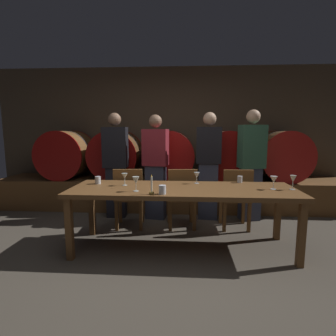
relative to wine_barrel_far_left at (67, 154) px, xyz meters
name	(u,v)px	position (x,y,z in m)	size (l,w,h in m)	color
ground_plane	(160,263)	(1.94, -2.11, -0.96)	(8.95, 8.95, 0.00)	#4C443A
back_wall	(172,136)	(1.94, 0.55, 0.34)	(6.89, 0.24, 2.60)	brown
barrel_shelf	(171,193)	(1.94, 0.00, -0.70)	(6.20, 0.90, 0.53)	brown
wine_barrel_far_left	(67,154)	(0.00, 0.00, 0.00)	(0.88, 0.78, 0.88)	brown
wine_barrel_left	(117,155)	(0.94, 0.00, 0.00)	(0.88, 0.78, 0.88)	#513319
wine_barrel_center	(170,155)	(1.92, 0.00, 0.00)	(0.88, 0.78, 0.88)	brown
wine_barrel_right	(226,155)	(2.92, 0.00, 0.00)	(0.88, 0.78, 0.88)	#513319
wine_barrel_far_right	(281,156)	(3.88, 0.00, 0.00)	(0.88, 0.78, 0.88)	#513319
dining_table	(183,193)	(2.17, -1.73, -0.28)	(2.61, 0.82, 0.75)	brown
chair_left	(129,195)	(1.40, -1.11, -0.47)	(0.43, 0.43, 0.88)	brown
chair_center	(182,195)	(2.15, -1.07, -0.47)	(0.44, 0.44, 0.88)	brown
chair_right	(236,196)	(2.92, -1.06, -0.47)	(0.41, 0.41, 0.88)	brown
guest_far_left	(116,165)	(1.08, -0.60, -0.10)	(0.39, 0.25, 1.68)	black
guest_center_left	(156,166)	(1.73, -0.64, -0.12)	(0.41, 0.30, 1.65)	#33384C
guest_center_right	(209,165)	(2.57, -0.60, -0.10)	(0.40, 0.28, 1.68)	#33384C
guest_far_right	(251,164)	(3.22, -0.62, -0.08)	(0.42, 0.31, 1.72)	#33384C
candle_center	(152,189)	(1.85, -2.06, -0.16)	(0.05, 0.05, 0.21)	olive
wine_glass_far_left	(125,176)	(1.46, -1.63, -0.11)	(0.07, 0.07, 0.15)	silver
wine_glass_left	(136,181)	(1.66, -1.93, -0.10)	(0.08, 0.08, 0.16)	silver
wine_glass_center	(197,176)	(2.34, -1.46, -0.12)	(0.07, 0.07, 0.14)	white
wine_glass_right	(274,180)	(3.20, -1.73, -0.11)	(0.08, 0.08, 0.15)	white
wine_glass_far_right	(293,179)	(3.41, -1.74, -0.10)	(0.07, 0.07, 0.16)	silver
cup_left	(98,180)	(1.11, -1.57, -0.17)	(0.07, 0.07, 0.09)	silver
cup_center	(162,190)	(1.96, -2.04, -0.17)	(0.08, 0.08, 0.10)	silver
cup_right	(240,179)	(2.90, -1.37, -0.17)	(0.06, 0.06, 0.08)	silver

